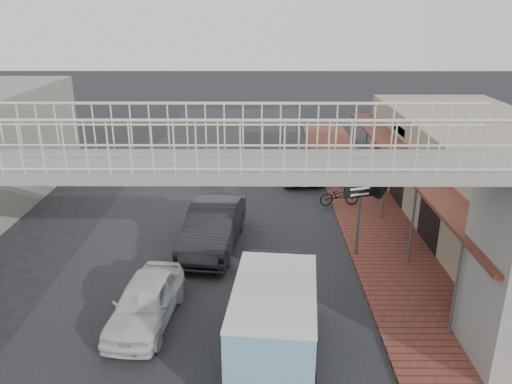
{
  "coord_description": "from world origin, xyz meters",
  "views": [
    {
      "loc": [
        1.68,
        -14.52,
        8.36
      ],
      "look_at": [
        1.58,
        3.43,
        1.8
      ],
      "focal_mm": 35.0,
      "sensor_mm": 36.0,
      "label": 1
    }
  ],
  "objects_px": {
    "angkot_curb": "(298,167)",
    "angkot_van": "(275,312)",
    "motorcycle_near": "(339,195)",
    "motorcycle_far": "(332,177)",
    "street_clock": "(482,253)",
    "angkot_far": "(214,164)",
    "arrow_sign": "(382,183)",
    "dark_sedan": "(213,227)",
    "white_hatchback": "(145,301)"
  },
  "relations": [
    {
      "from": "arrow_sign",
      "to": "angkot_far",
      "type": "bearing_deg",
      "value": 108.85
    },
    {
      "from": "angkot_van",
      "to": "motorcycle_far",
      "type": "bearing_deg",
      "value": 81.44
    },
    {
      "from": "dark_sedan",
      "to": "arrow_sign",
      "type": "distance_m",
      "value": 6.29
    },
    {
      "from": "motorcycle_near",
      "to": "angkot_far",
      "type": "bearing_deg",
      "value": 42.74
    },
    {
      "from": "dark_sedan",
      "to": "angkot_curb",
      "type": "bearing_deg",
      "value": 72.23
    },
    {
      "from": "white_hatchback",
      "to": "arrow_sign",
      "type": "xyz_separation_m",
      "value": [
        7.47,
        4.29,
        2.07
      ]
    },
    {
      "from": "white_hatchback",
      "to": "angkot_van",
      "type": "xyz_separation_m",
      "value": [
        3.58,
        -1.59,
        0.73
      ]
    },
    {
      "from": "angkot_curb",
      "to": "arrow_sign",
      "type": "height_order",
      "value": "arrow_sign"
    },
    {
      "from": "angkot_far",
      "to": "motorcycle_near",
      "type": "bearing_deg",
      "value": -39.95
    },
    {
      "from": "angkot_van",
      "to": "street_clock",
      "type": "relative_size",
      "value": 1.66
    },
    {
      "from": "white_hatchback",
      "to": "angkot_far",
      "type": "xyz_separation_m",
      "value": [
        0.79,
        13.59,
        -0.05
      ]
    },
    {
      "from": "dark_sedan",
      "to": "arrow_sign",
      "type": "xyz_separation_m",
      "value": [
        5.97,
        -0.48,
        1.9
      ]
    },
    {
      "from": "angkot_far",
      "to": "street_clock",
      "type": "height_order",
      "value": "street_clock"
    },
    {
      "from": "street_clock",
      "to": "angkot_curb",
      "type": "bearing_deg",
      "value": 105.04
    },
    {
      "from": "angkot_curb",
      "to": "angkot_van",
      "type": "xyz_separation_m",
      "value": [
        -1.67,
        -14.53,
        0.79
      ]
    },
    {
      "from": "arrow_sign",
      "to": "street_clock",
      "type": "bearing_deg",
      "value": -88.86
    },
    {
      "from": "angkot_curb",
      "to": "motorcycle_far",
      "type": "distance_m",
      "value": 2.32
    },
    {
      "from": "angkot_van",
      "to": "arrow_sign",
      "type": "bearing_deg",
      "value": 62.06
    },
    {
      "from": "motorcycle_near",
      "to": "motorcycle_far",
      "type": "xyz_separation_m",
      "value": [
        0.0,
        2.42,
        0.08
      ]
    },
    {
      "from": "dark_sedan",
      "to": "motorcycle_near",
      "type": "bearing_deg",
      "value": 44.17
    },
    {
      "from": "angkot_curb",
      "to": "motorcycle_far",
      "type": "xyz_separation_m",
      "value": [
        1.54,
        -1.73,
        0.06
      ]
    },
    {
      "from": "angkot_van",
      "to": "motorcycle_near",
      "type": "bearing_deg",
      "value": 78.34
    },
    {
      "from": "motorcycle_far",
      "to": "arrow_sign",
      "type": "height_order",
      "value": "arrow_sign"
    },
    {
      "from": "angkot_far",
      "to": "angkot_van",
      "type": "distance_m",
      "value": 15.46
    },
    {
      "from": "motorcycle_far",
      "to": "angkot_curb",
      "type": "bearing_deg",
      "value": 31.26
    },
    {
      "from": "angkot_van",
      "to": "motorcycle_near",
      "type": "relative_size",
      "value": 2.57
    },
    {
      "from": "angkot_curb",
      "to": "arrow_sign",
      "type": "xyz_separation_m",
      "value": [
        2.21,
        -8.65,
        2.12
      ]
    },
    {
      "from": "angkot_far",
      "to": "angkot_curb",
      "type": "bearing_deg",
      "value": -9.64
    },
    {
      "from": "dark_sedan",
      "to": "angkot_far",
      "type": "xyz_separation_m",
      "value": [
        -0.71,
        8.82,
        -0.22
      ]
    },
    {
      "from": "dark_sedan",
      "to": "angkot_van",
      "type": "xyz_separation_m",
      "value": [
        2.08,
        -6.36,
        0.57
      ]
    },
    {
      "from": "white_hatchback",
      "to": "motorcycle_far",
      "type": "bearing_deg",
      "value": 64.83
    },
    {
      "from": "angkot_curb",
      "to": "motorcycle_near",
      "type": "distance_m",
      "value": 4.42
    },
    {
      "from": "angkot_far",
      "to": "arrow_sign",
      "type": "bearing_deg",
      "value": -55.69
    },
    {
      "from": "angkot_van",
      "to": "dark_sedan",
      "type": "bearing_deg",
      "value": 113.67
    },
    {
      "from": "angkot_far",
      "to": "white_hatchback",
      "type": "bearing_deg",
      "value": -94.71
    },
    {
      "from": "angkot_far",
      "to": "angkot_van",
      "type": "bearing_deg",
      "value": -80.96
    },
    {
      "from": "white_hatchback",
      "to": "dark_sedan",
      "type": "distance_m",
      "value": 5.01
    },
    {
      "from": "white_hatchback",
      "to": "motorcycle_near",
      "type": "distance_m",
      "value": 11.12
    },
    {
      "from": "street_clock",
      "to": "white_hatchback",
      "type": "bearing_deg",
      "value": 176.79
    },
    {
      "from": "dark_sedan",
      "to": "street_clock",
      "type": "height_order",
      "value": "street_clock"
    },
    {
      "from": "white_hatchback",
      "to": "arrow_sign",
      "type": "bearing_deg",
      "value": 35.92
    },
    {
      "from": "white_hatchback",
      "to": "angkot_curb",
      "type": "distance_m",
      "value": 13.97
    },
    {
      "from": "dark_sedan",
      "to": "angkot_van",
      "type": "distance_m",
      "value": 6.72
    },
    {
      "from": "street_clock",
      "to": "motorcycle_far",
      "type": "bearing_deg",
      "value": 100.1
    },
    {
      "from": "angkot_far",
      "to": "arrow_sign",
      "type": "distance_m",
      "value": 11.65
    },
    {
      "from": "angkot_far",
      "to": "street_clock",
      "type": "relative_size",
      "value": 1.48
    },
    {
      "from": "motorcycle_far",
      "to": "street_clock",
      "type": "bearing_deg",
      "value": -179.79
    },
    {
      "from": "angkot_curb",
      "to": "street_clock",
      "type": "height_order",
      "value": "street_clock"
    },
    {
      "from": "angkot_curb",
      "to": "street_clock",
      "type": "relative_size",
      "value": 1.55
    },
    {
      "from": "white_hatchback",
      "to": "angkot_curb",
      "type": "bearing_deg",
      "value": 73.94
    }
  ]
}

